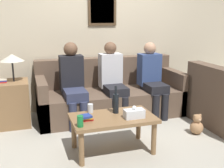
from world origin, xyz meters
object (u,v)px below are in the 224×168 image
coffee_table (113,122)px  wine_bottle (116,103)px  person_left (73,81)px  drinking_glass (90,108)px  teddy_bear (197,125)px  couch_main (110,96)px  person_middle (113,78)px  person_right (152,77)px

coffee_table → wine_bottle: (0.07, 0.11, 0.19)m
wine_bottle → person_left: size_ratio=0.28×
wine_bottle → person_left: bearing=109.6°
drinking_glass → teddy_bear: bearing=-4.0°
couch_main → drinking_glass: 1.20m
coffee_table → wine_bottle: wine_bottle is taller
drinking_glass → person_middle: bearing=57.2°
drinking_glass → person_middle: (0.56, 0.88, 0.14)m
drinking_glass → wine_bottle: bearing=-20.6°
drinking_glass → person_middle: person_middle is taller
coffee_table → drinking_glass: size_ratio=9.19×
wine_bottle → person_left: 1.02m
coffee_table → person_middle: 1.18m
drinking_glass → person_right: person_right is taller
drinking_glass → person_right: 1.46m
coffee_table → person_right: 1.45m
wine_bottle → drinking_glass: wine_bottle is taller
coffee_table → person_left: person_left is taller
couch_main → drinking_glass: size_ratio=21.96×
drinking_glass → teddy_bear: drinking_glass is taller
couch_main → person_left: size_ratio=1.94×
person_middle → teddy_bear: size_ratio=4.17×
person_right → person_middle: bearing=174.9°
couch_main → coffee_table: (-0.36, -1.25, 0.07)m
person_left → person_middle: bearing=2.8°
couch_main → coffee_table: 1.30m
person_left → person_right: (1.26, -0.03, -0.02)m
person_left → teddy_bear: (1.50, -0.95, -0.51)m
couch_main → person_middle: 0.36m
person_middle → teddy_bear: bearing=-48.0°
person_left → person_right: size_ratio=1.03×
person_left → wine_bottle: bearing=-70.4°
drinking_glass → person_middle: size_ratio=0.09×
person_left → teddy_bear: 1.85m
teddy_bear → person_middle: bearing=132.0°
person_right → teddy_bear: bearing=-75.3°
drinking_glass → person_left: (-0.05, 0.85, 0.15)m
person_middle → coffee_table: bearing=-107.8°
drinking_glass → person_left: bearing=93.7°
couch_main → wine_bottle: 1.20m
couch_main → coffee_table: couch_main is taller
coffee_table → person_middle: size_ratio=0.82×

